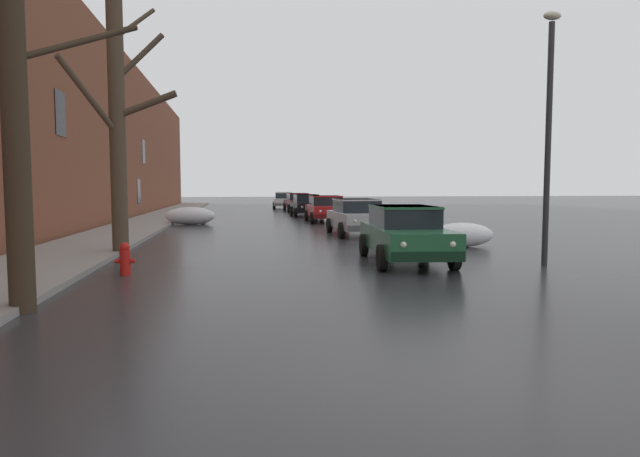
{
  "coord_description": "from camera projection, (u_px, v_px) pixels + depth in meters",
  "views": [
    {
      "loc": [
        -2.04,
        -4.67,
        1.89
      ],
      "look_at": [
        -0.19,
        7.3,
        0.96
      ],
      "focal_mm": 30.23,
      "sensor_mm": 36.0,
      "label": 1
    }
  ],
  "objects": [
    {
      "name": "sedan_white_at_far_intersection",
      "position": [
        284.0,
        200.0,
        47.36
      ],
      "size": [
        2.17,
        4.5,
        1.42
      ],
      "color": "silver",
      "rests_on": "ground"
    },
    {
      "name": "fire_hydrant",
      "position": [
        125.0,
        259.0,
        11.56
      ],
      "size": [
        0.42,
        0.22,
        0.71
      ],
      "color": "red",
      "rests_on": "ground"
    },
    {
      "name": "bare_tree_second_along_sidewalk",
      "position": [
        118.0,
        121.0,
        14.69
      ],
      "size": [
        2.8,
        2.18,
        7.08
      ],
      "color": "#4C3D2D",
      "rests_on": "ground"
    },
    {
      "name": "sedan_red_parked_kerbside_mid",
      "position": [
        326.0,
        208.0,
        29.14
      ],
      "size": [
        2.07,
        4.22,
        1.42
      ],
      "color": "red",
      "rests_on": "ground"
    },
    {
      "name": "snow_bank_along_left_kerb",
      "position": [
        460.0,
        235.0,
        16.96
      ],
      "size": [
        2.06,
        1.0,
        0.77
      ],
      "color": "white",
      "rests_on": "ground"
    },
    {
      "name": "sedan_black_parked_far_down_block",
      "position": [
        306.0,
        205.0,
        34.68
      ],
      "size": [
        1.87,
        3.91,
        1.42
      ],
      "color": "black",
      "rests_on": "ground"
    },
    {
      "name": "left_sidewalk_slab",
      "position": [
        122.0,
        232.0,
        21.77
      ],
      "size": [
        2.85,
        80.0,
        0.13
      ],
      "primitive_type": "cube",
      "color": "gray",
      "rests_on": "ground"
    },
    {
      "name": "sedan_maroon_queued_behind_truck",
      "position": [
        298.0,
        202.0,
        41.55
      ],
      "size": [
        2.01,
        4.39,
        1.42
      ],
      "color": "maroon",
      "rests_on": "ground"
    },
    {
      "name": "bare_tree_at_the_corner",
      "position": [
        10.0,
        53.0,
        7.83
      ],
      "size": [
        3.29,
        2.24,
        7.48
      ],
      "color": "#382B1E",
      "rests_on": "ground"
    },
    {
      "name": "brick_townhouse_facade",
      "position": [
        67.0,
        113.0,
        21.12
      ],
      "size": [
        0.63,
        80.0,
        9.59
      ],
      "color": "brown",
      "rests_on": "ground"
    },
    {
      "name": "ground_plane",
      "position": [
        458.0,
        389.0,
        5.05
      ],
      "size": [
        200.0,
        200.0,
        0.0
      ],
      "primitive_type": "plane",
      "color": "#2B2B2D"
    },
    {
      "name": "sedan_green_approaching_near_lane",
      "position": [
        404.0,
        232.0,
        13.57
      ],
      "size": [
        2.12,
        4.51,
        1.42
      ],
      "color": "#1E5633",
      "rests_on": "ground"
    },
    {
      "name": "snow_bank_mid_block_left",
      "position": [
        191.0,
        216.0,
        27.01
      ],
      "size": [
        2.46,
        1.17,
        0.9
      ],
      "color": "white",
      "rests_on": "ground"
    },
    {
      "name": "sedan_silver_parked_kerbside_close",
      "position": [
        357.0,
        216.0,
        21.27
      ],
      "size": [
        1.97,
        4.27,
        1.42
      ],
      "color": "#B7B7BC",
      "rests_on": "ground"
    },
    {
      "name": "street_lamp_post",
      "position": [
        549.0,
        125.0,
        12.79
      ],
      "size": [
        0.44,
        0.24,
        6.0
      ],
      "color": "#28282D",
      "rests_on": "ground"
    },
    {
      "name": "snow_bank_near_corner_left",
      "position": [
        196.0,
        214.0,
        32.02
      ],
      "size": [
        1.79,
        0.98,
        0.64
      ],
      "color": "white",
      "rests_on": "ground"
    }
  ]
}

